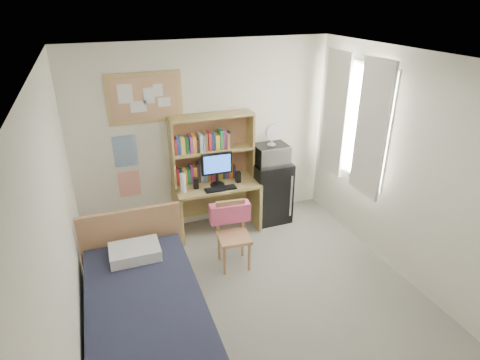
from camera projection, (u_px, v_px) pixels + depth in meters
name	position (u px, v px, depth m)	size (l,w,h in m)	color
floor	(266.00, 312.00, 4.32)	(3.60, 4.20, 0.02)	gray
ceiling	(274.00, 63.00, 3.22)	(3.60, 4.20, 0.02)	silver
wall_back	(206.00, 137.00, 5.55)	(3.60, 0.04, 2.60)	white
wall_left	(64.00, 244.00, 3.19)	(0.04, 4.20, 2.60)	white
wall_right	(420.00, 177.00, 4.35)	(0.04, 4.20, 2.60)	white
window_unit	(354.00, 121.00, 5.22)	(0.10, 1.40, 1.70)	white
curtain_left	(371.00, 130.00, 4.87)	(0.04, 0.55, 1.70)	silver
curtain_right	(335.00, 113.00, 5.55)	(0.04, 0.55, 1.70)	silver
bulletin_board	(145.00, 98.00, 5.02)	(0.94, 0.03, 0.64)	tan
poster_wave	(125.00, 151.00, 5.21)	(0.30, 0.01, 0.42)	#255994
poster_japan	(129.00, 184.00, 5.41)	(0.28, 0.01, 0.36)	#E64828
desk	(217.00, 206.00, 5.69)	(1.16, 0.58, 0.73)	tan
desk_chair	(234.00, 237.00, 4.89)	(0.42, 0.42, 0.83)	tan
mini_fridge	(269.00, 191.00, 5.93)	(0.54, 0.54, 0.92)	black
bed	(148.00, 328.00, 3.71)	(1.08, 2.15, 0.59)	#1A1D30
hutch	(212.00, 148.00, 5.47)	(1.14, 0.29, 0.94)	tan
monitor	(217.00, 170.00, 5.39)	(0.43, 0.03, 0.45)	black
keyboard	(220.00, 189.00, 5.36)	(0.43, 0.14, 0.02)	black
speaker_left	(196.00, 183.00, 5.36)	(0.06, 0.06, 0.16)	black
speaker_right	(238.00, 177.00, 5.55)	(0.06, 0.06, 0.16)	black
water_bottle	(183.00, 183.00, 5.25)	(0.08, 0.08, 0.26)	silver
hoodie	(230.00, 213.00, 4.97)	(0.50, 0.15, 0.24)	#E95884
microwave	(271.00, 154.00, 5.67)	(0.45, 0.35, 0.26)	silver
desk_fan	(272.00, 135.00, 5.55)	(0.23, 0.23, 0.29)	silver
pillow	(135.00, 252.00, 4.20)	(0.51, 0.36, 0.12)	silver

